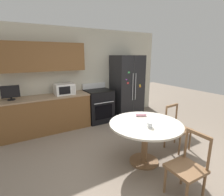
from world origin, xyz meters
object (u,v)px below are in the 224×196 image
at_px(microwave, 64,89).
at_px(countertop_tv, 10,92).
at_px(refrigerator, 127,86).
at_px(candle_glass, 150,125).
at_px(oven_range, 99,105).
at_px(dining_chair_near, 187,168).
at_px(dining_chair_right, 177,128).

bearing_deg(microwave, countertop_tv, 179.59).
bearing_deg(countertop_tv, microwave, -0.41).
bearing_deg(refrigerator, candle_glass, -117.49).
relative_size(refrigerator, microwave, 3.90).
xyz_separation_m(oven_range, countertop_tv, (-2.15, 0.05, 0.61)).
xyz_separation_m(oven_range, dining_chair_near, (-0.25, -3.14, -0.03)).
bearing_deg(refrigerator, oven_range, 178.22).
height_order(refrigerator, dining_chair_near, refrigerator).
bearing_deg(dining_chair_near, countertop_tv, 32.19).
bearing_deg(oven_range, countertop_tv, 178.69).
bearing_deg(microwave, candle_glass, -74.71).
relative_size(microwave, countertop_tv, 1.28).
relative_size(countertop_tv, dining_chair_near, 0.42).
relative_size(oven_range, dining_chair_right, 1.20).
xyz_separation_m(refrigerator, oven_range, (-0.97, 0.03, -0.47)).
bearing_deg(oven_range, dining_chair_near, -94.50).
bearing_deg(candle_glass, dining_chair_near, -87.75).
height_order(refrigerator, candle_glass, refrigerator).
xyz_separation_m(dining_chair_near, candle_glass, (-0.03, 0.71, 0.35)).
bearing_deg(countertop_tv, dining_chair_right, -38.67).
relative_size(refrigerator, countertop_tv, 5.00).
bearing_deg(oven_range, candle_glass, -96.47).
distance_m(countertop_tv, dining_chair_right, 3.67).
bearing_deg(dining_chair_right, oven_range, -77.18).
bearing_deg(refrigerator, dining_chair_right, -97.62).
relative_size(countertop_tv, candle_glass, 4.27).
distance_m(oven_range, dining_chair_right, 2.31).
bearing_deg(candle_glass, oven_range, 83.53).
height_order(refrigerator, microwave, refrigerator).
height_order(oven_range, dining_chair_near, oven_range).
bearing_deg(dining_chair_near, refrigerator, -20.02).
relative_size(refrigerator, dining_chair_right, 2.08).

